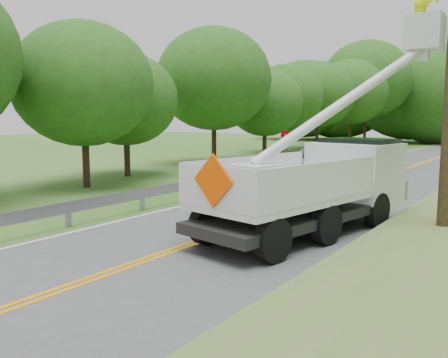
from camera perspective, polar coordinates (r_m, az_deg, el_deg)
The scene contains 8 objects.
ground at distance 9.11m, azimuth -22.73°, elevation -13.55°, with size 140.00×140.00×0.00m, color #2B621D.
road at distance 20.10m, azimuth 13.13°, elevation -1.75°, with size 7.20×96.00×0.03m.
guardrail at distance 22.58m, azimuth 4.52°, elevation 0.82°, with size 0.18×48.00×0.77m.
treeline_left at distance 40.51m, azimuth 8.37°, elevation 11.01°, with size 9.99×54.20×11.49m.
bucket_truck at distance 13.77m, azimuth 12.96°, elevation 0.66°, with size 4.67×7.47×6.97m.
suv_silver at distance 23.93m, azimuth 11.68°, elevation 1.89°, with size 2.90×6.30×1.75m, color silver.
suv_darkgrey at distance 31.98m, azimuth 18.64°, elevation 2.91°, with size 2.25×5.55×1.61m, color #3B3D42.
stop_sign_permanent at distance 24.45m, azimuth 7.35°, elevation 3.88°, with size 0.53×0.06×2.49m.
Camera 1 is at (7.27, -4.47, 3.19)m, focal length 38.07 mm.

